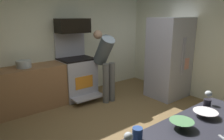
{
  "coord_description": "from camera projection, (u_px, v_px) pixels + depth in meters",
  "views": [
    {
      "loc": [
        -2.0,
        -2.25,
        1.9
      ],
      "look_at": [
        0.01,
        0.3,
        1.05
      ],
      "focal_mm": 33.42,
      "sensor_mm": 36.0,
      "label": 1
    }
  ],
  "objects": [
    {
      "name": "mixing_bowl_prep",
      "position": [
        205.0,
        114.0,
        2.12
      ],
      "size": [
        0.24,
        0.24,
        0.06
      ],
      "primitive_type": "cone",
      "rotation": [
        3.14,
        0.0,
        0.0
      ],
      "color": "white",
      "rests_on": "counter_island"
    },
    {
      "name": "mug_coffee",
      "position": [
        207.0,
        104.0,
        2.31
      ],
      "size": [
        0.08,
        0.08,
        0.1
      ],
      "primitive_type": "cylinder",
      "color": "#222028",
      "rests_on": "counter_island"
    },
    {
      "name": "stock_pot",
      "position": [
        24.0,
        64.0,
        4.11
      ],
      "size": [
        0.29,
        0.29,
        0.14
      ],
      "primitive_type": "cylinder",
      "color": "#AEB8BF",
      "rests_on": "lower_cabinet_run"
    },
    {
      "name": "mixing_bowl_large",
      "position": [
        181.0,
        124.0,
        1.9
      ],
      "size": [
        0.22,
        0.22,
        0.07
      ],
      "primitive_type": "cone",
      "rotation": [
        3.14,
        0.0,
        0.0
      ],
      "color": "#619A62",
      "rests_on": "counter_island"
    },
    {
      "name": "refrigerator",
      "position": [
        169.0,
        58.0,
        4.9
      ],
      "size": [
        0.87,
        0.76,
        1.86
      ],
      "color": "#B1B1C6",
      "rests_on": "ground"
    },
    {
      "name": "mug_tea",
      "position": [
        137.0,
        134.0,
        1.72
      ],
      "size": [
        0.09,
        0.09,
        0.11
      ],
      "primitive_type": "cylinder",
      "color": "#2C4B96",
      "rests_on": "counter_island"
    },
    {
      "name": "ground_plane",
      "position": [
        123.0,
        137.0,
        3.39
      ],
      "size": [
        5.2,
        4.8,
        0.02
      ],
      "primitive_type": "cube",
      "color": "olive"
    },
    {
      "name": "wine_glass_near",
      "position": [
        208.0,
        94.0,
        2.4
      ],
      "size": [
        0.08,
        0.08,
        0.16
      ],
      "color": "silver",
      "rests_on": "counter_island"
    },
    {
      "name": "wine_glass_mid",
      "position": [
        128.0,
        138.0,
        1.55
      ],
      "size": [
        0.07,
        0.07,
        0.16
      ],
      "color": "silver",
      "rests_on": "counter_island"
    },
    {
      "name": "person_cook",
      "position": [
        105.0,
        60.0,
        4.63
      ],
      "size": [
        0.31,
        0.63,
        1.58
      ],
      "color": "slate",
      "rests_on": "ground"
    },
    {
      "name": "microwave",
      "position": [
        73.0,
        26.0,
        4.69
      ],
      "size": [
        0.74,
        0.38,
        0.32
      ],
      "primitive_type": "cube",
      "color": "black",
      "rests_on": "oven_range"
    },
    {
      "name": "wall_right",
      "position": [
        211.0,
        44.0,
        4.58
      ],
      "size": [
        0.12,
        4.8,
        2.6
      ],
      "primitive_type": "cube",
      "color": "silver",
      "rests_on": "ground"
    },
    {
      "name": "lower_cabinet_run",
      "position": [
        26.0,
        89.0,
        4.24
      ],
      "size": [
        2.4,
        0.6,
        0.9
      ],
      "primitive_type": "cube",
      "color": "#976943",
      "rests_on": "ground"
    },
    {
      "name": "wall_back",
      "position": [
        58.0,
        42.0,
        4.84
      ],
      "size": [
        5.2,
        0.12,
        2.6
      ],
      "primitive_type": "cube",
      "color": "silver",
      "rests_on": "ground"
    },
    {
      "name": "oven_range",
      "position": [
        77.0,
        76.0,
        4.91
      ],
      "size": [
        0.76,
        0.94,
        1.52
      ],
      "color": "#B6B6C5",
      "rests_on": "ground"
    }
  ]
}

